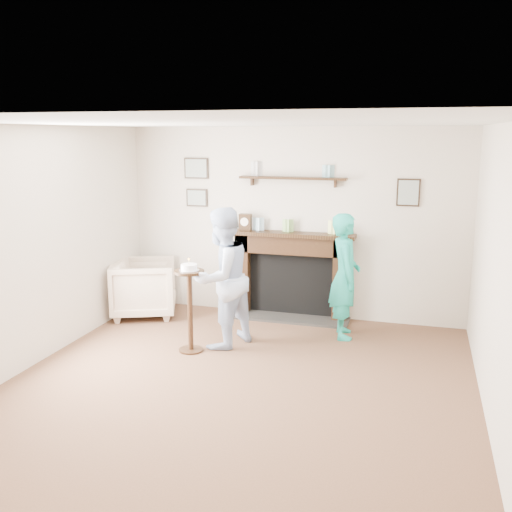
% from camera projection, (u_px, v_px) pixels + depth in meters
% --- Properties ---
extents(ground, '(5.00, 5.00, 0.00)m').
position_uv_depth(ground, '(234.00, 392.00, 5.43)').
color(ground, brown).
rests_on(ground, ground).
extents(room_shell, '(4.54, 5.02, 2.52)m').
position_uv_depth(room_shell, '(254.00, 213.00, 5.74)').
color(room_shell, beige).
rests_on(room_shell, ground).
extents(armchair, '(1.08, 1.07, 0.76)m').
position_uv_depth(armchair, '(145.00, 315.00, 7.73)').
color(armchair, tan).
rests_on(armchair, ground).
extents(man, '(0.87, 0.96, 1.61)m').
position_uv_depth(man, '(223.00, 345.00, 6.63)').
color(man, silver).
rests_on(man, ground).
extents(woman, '(0.48, 0.62, 1.50)m').
position_uv_depth(woman, '(343.00, 336.00, 6.93)').
color(woman, '#1FB2A0').
rests_on(woman, ground).
extents(pedestal_table, '(0.33, 0.33, 1.07)m').
position_uv_depth(pedestal_table, '(190.00, 295.00, 6.32)').
color(pedestal_table, black).
rests_on(pedestal_table, ground).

